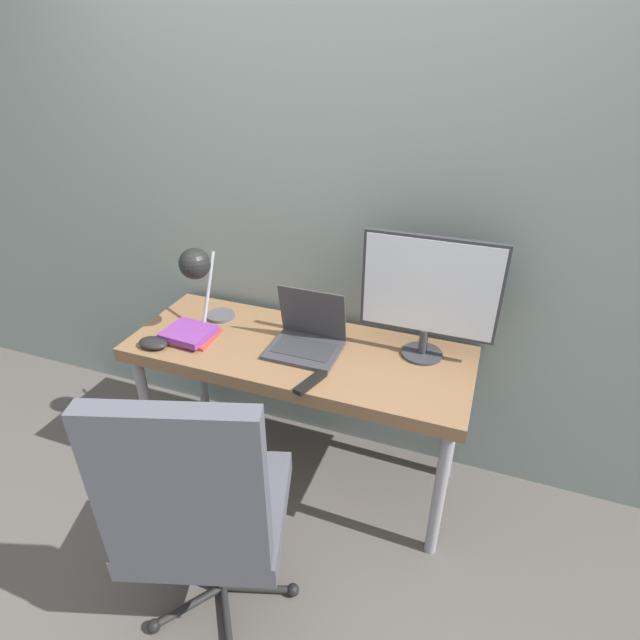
{
  "coord_description": "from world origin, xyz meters",
  "views": [
    {
      "loc": [
        0.73,
        -1.4,
        1.93
      ],
      "look_at": [
        0.12,
        0.26,
        0.92
      ],
      "focal_mm": 28.0,
      "sensor_mm": 36.0,
      "label": 1
    }
  ],
  "objects": [
    {
      "name": "game_controller",
      "position": [
        -0.6,
        0.08,
        0.76
      ],
      "size": [
        0.14,
        0.09,
        0.04
      ],
      "color": "black",
      "rests_on": "desk"
    },
    {
      "name": "office_chair",
      "position": [
        -0.02,
        -0.5,
        0.61
      ],
      "size": [
        0.65,
        0.64,
        1.11
      ],
      "color": "black",
      "rests_on": "ground_plane"
    },
    {
      "name": "laptop",
      "position": [
        0.04,
        0.3,
        0.8
      ],
      "size": [
        0.3,
        0.25,
        0.26
      ],
      "color": "#38383D",
      "rests_on": "desk"
    },
    {
      "name": "monitor",
      "position": [
        0.52,
        0.43,
        1.04
      ],
      "size": [
        0.56,
        0.18,
        0.53
      ],
      "color": "#333338",
      "rests_on": "desk"
    },
    {
      "name": "desk",
      "position": [
        0.0,
        0.29,
        0.67
      ],
      "size": [
        1.51,
        0.58,
        0.74
      ],
      "color": "brown",
      "rests_on": "ground_plane"
    },
    {
      "name": "tv_remote",
      "position": [
        0.15,
        0.06,
        0.75
      ],
      "size": [
        0.09,
        0.17,
        0.02
      ],
      "color": "black",
      "rests_on": "desk"
    },
    {
      "name": "desk_lamp",
      "position": [
        -0.46,
        0.28,
        1.05
      ],
      "size": [
        0.14,
        0.29,
        0.41
      ],
      "color": "#4C4C51",
      "rests_on": "desk"
    },
    {
      "name": "book_stack",
      "position": [
        -0.49,
        0.19,
        0.77
      ],
      "size": [
        0.22,
        0.21,
        0.05
      ],
      "color": "#B2382D",
      "rests_on": "desk"
    },
    {
      "name": "ground_plane",
      "position": [
        0.0,
        0.0,
        0.0
      ],
      "size": [
        12.0,
        12.0,
        0.0
      ],
      "primitive_type": "plane",
      "color": "#514C47"
    },
    {
      "name": "wall_back",
      "position": [
        0.0,
        0.64,
        1.3
      ],
      "size": [
        8.0,
        0.05,
        2.6
      ],
      "color": "gray",
      "rests_on": "ground_plane"
    }
  ]
}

